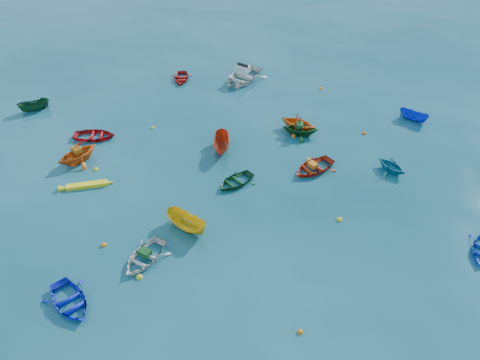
{
  "coord_description": "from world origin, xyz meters",
  "views": [
    {
      "loc": [
        -1.25,
        -20.4,
        20.62
      ],
      "look_at": [
        0.0,
        5.0,
        0.4
      ],
      "focal_mm": 35.0,
      "sensor_mm": 36.0,
      "label": 1
    }
  ],
  "objects_px": {
    "motorboat_white": "(243,80)",
    "dinghy_white_near": "(145,259)",
    "dinghy_blue_sw": "(71,304)",
    "kayak_yellow": "(87,186)"
  },
  "relations": [
    {
      "from": "dinghy_blue_sw",
      "to": "motorboat_white",
      "type": "height_order",
      "value": "motorboat_white"
    },
    {
      "from": "dinghy_white_near",
      "to": "motorboat_white",
      "type": "relative_size",
      "value": 0.64
    },
    {
      "from": "kayak_yellow",
      "to": "motorboat_white",
      "type": "xyz_separation_m",
      "value": [
        11.71,
        15.69,
        0.0
      ]
    },
    {
      "from": "kayak_yellow",
      "to": "motorboat_white",
      "type": "relative_size",
      "value": 0.69
    },
    {
      "from": "dinghy_white_near",
      "to": "kayak_yellow",
      "type": "bearing_deg",
      "value": 156.54
    },
    {
      "from": "dinghy_white_near",
      "to": "motorboat_white",
      "type": "bearing_deg",
      "value": 105.17
    },
    {
      "from": "dinghy_blue_sw",
      "to": "dinghy_white_near",
      "type": "relative_size",
      "value": 1.03
    },
    {
      "from": "motorboat_white",
      "to": "dinghy_white_near",
      "type": "bearing_deg",
      "value": -70.14
    },
    {
      "from": "kayak_yellow",
      "to": "motorboat_white",
      "type": "distance_m",
      "value": 19.58
    },
    {
      "from": "dinghy_blue_sw",
      "to": "motorboat_white",
      "type": "bearing_deg",
      "value": 31.47
    }
  ]
}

